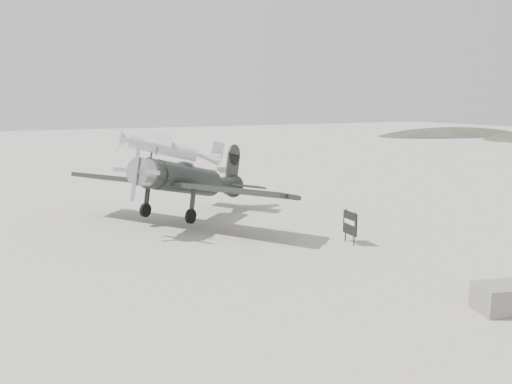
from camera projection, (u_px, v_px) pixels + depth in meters
ground at (315, 232)px, 20.42m from camera, size 160.00×160.00×0.00m
hill_northeast at (451, 135)px, 77.12m from camera, size 32.00×16.00×5.20m
lowwing_monoplane at (190, 180)px, 21.90m from camera, size 8.75×9.71×3.45m
highwing_monoplane at (168, 145)px, 37.54m from camera, size 7.82×10.87×3.09m
equipment_block at (505, 298)px, 12.67m from camera, size 1.61×1.23×0.71m
sign_board at (350, 224)px, 18.63m from camera, size 0.11×0.87×1.26m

